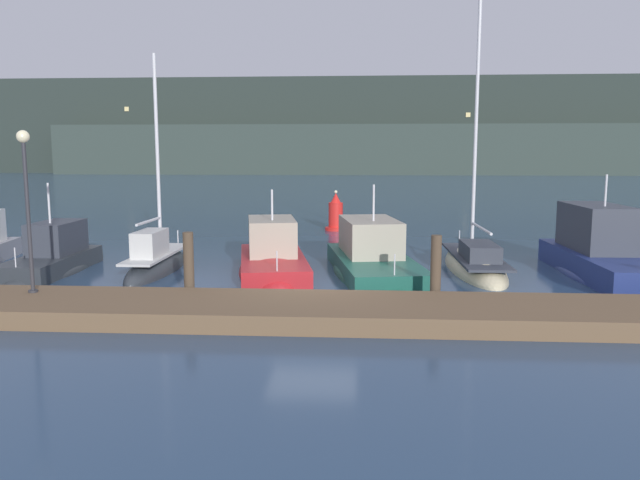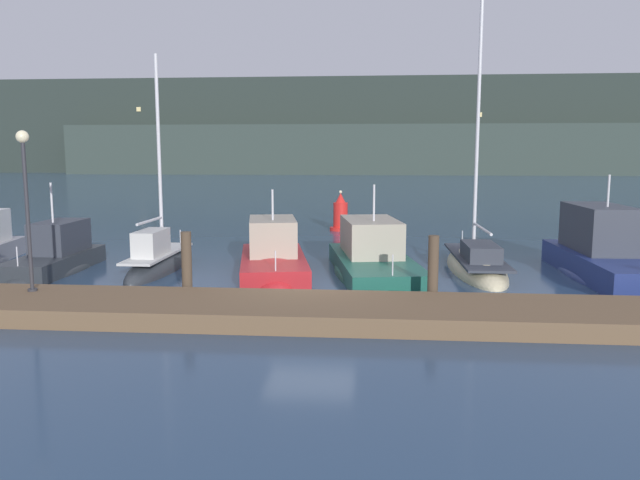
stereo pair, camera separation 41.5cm
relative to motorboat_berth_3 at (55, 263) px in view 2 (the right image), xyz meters
name	(u,v)px [view 2 (the right image)]	position (x,y,z in m)	size (l,w,h in m)	color
ground_plane	(310,298)	(9.12, -3.17, -0.28)	(400.00, 400.00, 0.00)	navy
dock	(301,311)	(9.12, -5.49, -0.06)	(39.61, 2.80, 0.45)	brown
mooring_pile_2	(187,267)	(5.81, -3.84, 0.67)	(0.28, 0.28, 1.91)	#4C3D2D
mooring_pile_3	(433,271)	(12.44, -3.84, 0.66)	(0.28, 0.28, 1.89)	#4C3D2D
motorboat_berth_3	(55,263)	(0.00, 0.00, 0.00)	(1.90, 5.28, 3.53)	#2D3338
sailboat_berth_4	(158,266)	(3.49, 0.35, -0.11)	(1.27, 5.39, 7.95)	#2D3338
motorboat_berth_5	(273,264)	(7.48, 0.46, -0.02)	(3.44, 6.69, 3.46)	red
motorboat_berth_6	(373,265)	(10.86, 0.43, 0.02)	(3.76, 7.66, 3.51)	#195647
sailboat_berth_7	(476,267)	(14.39, 1.34, -0.16)	(1.83, 6.79, 10.83)	beige
motorboat_berth_8	(604,262)	(18.37, 0.64, 0.19)	(2.51, 7.53, 3.79)	navy
channel_buoy	(340,215)	(9.13, 11.95, 0.50)	(1.11, 1.11, 2.08)	red
dock_lamppost	(26,185)	(1.99, -4.92, 2.93)	(0.32, 0.32, 4.15)	#2D2D33
hillside_backdrop	(381,130)	(12.02, 101.31, 7.79)	(240.00, 23.00, 17.52)	#28332D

